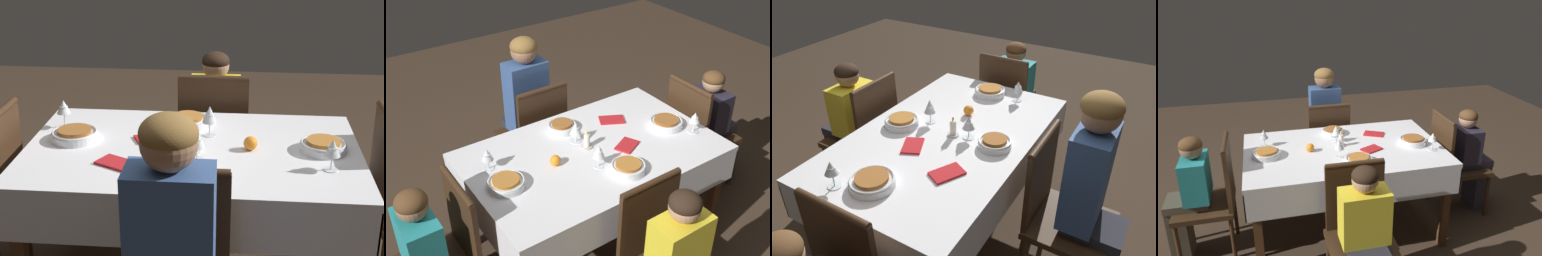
{
  "view_description": "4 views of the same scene",
  "coord_description": "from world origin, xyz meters",
  "views": [
    {
      "loc": [
        -0.23,
        2.53,
        1.86
      ],
      "look_at": [
        -0.0,
        0.02,
        0.87
      ],
      "focal_mm": 55.0,
      "sensor_mm": 36.0,
      "label": 1
    },
    {
      "loc": [
        -1.47,
        -1.98,
        2.48
      ],
      "look_at": [
        -0.06,
        0.08,
        0.91
      ],
      "focal_mm": 45.0,
      "sensor_mm": 36.0,
      "label": 2
    },
    {
      "loc": [
        1.57,
        1.05,
        1.94
      ],
      "look_at": [
        -0.05,
        0.1,
        0.81
      ],
      "focal_mm": 35.0,
      "sensor_mm": 36.0,
      "label": 3
    },
    {
      "loc": [
        -0.61,
        -2.68,
        2.02
      ],
      "look_at": [
        0.07,
        0.07,
        0.91
      ],
      "focal_mm": 35.0,
      "sensor_mm": 36.0,
      "label": 4
    }
  ],
  "objects": [
    {
      "name": "candle_centerpiece",
      "position": [
        -0.01,
        0.05,
        0.81
      ],
      "size": [
        0.07,
        0.07,
        0.12
      ],
      "color": "beige",
      "rests_on": "dining_table"
    },
    {
      "name": "bowl_south",
      "position": [
        0.05,
        -0.29,
        0.79
      ],
      "size": [
        0.21,
        0.21,
        0.06
      ],
      "color": "silver",
      "rests_on": "dining_table"
    },
    {
      "name": "wine_glass_east",
      "position": [
        0.67,
        -0.21,
        0.87
      ],
      "size": [
        0.07,
        0.07,
        0.15
      ],
      "color": "white",
      "rests_on": "dining_table"
    },
    {
      "name": "napkin_spare_side",
      "position": [
        0.32,
        0.21,
        0.77
      ],
      "size": [
        0.2,
        0.17,
        0.01
      ],
      "rotation": [
        0.0,
        0.0,
        -0.48
      ],
      "color": "red",
      "rests_on": "dining_table"
    },
    {
      "name": "chair_north",
      "position": [
        -0.0,
        0.72,
        0.51
      ],
      "size": [
        0.43,
        0.44,
        0.94
      ],
      "rotation": [
        0.0,
        0.0,
        3.14
      ],
      "color": "#382314",
      "rests_on": "ground_plane"
    },
    {
      "name": "bowl_north",
      "position": [
        -0.03,
        0.31,
        0.79
      ],
      "size": [
        0.19,
        0.19,
        0.06
      ],
      "color": "silver",
      "rests_on": "dining_table"
    },
    {
      "name": "chair_south",
      "position": [
        -0.07,
        -0.72,
        0.51
      ],
      "size": [
        0.43,
        0.44,
        0.94
      ],
      "color": "#382314",
      "rests_on": "ground_plane"
    },
    {
      "name": "bowl_east",
      "position": [
        0.58,
        -0.05,
        0.79
      ],
      "size": [
        0.23,
        0.23,
        0.06
      ],
      "color": "silver",
      "rests_on": "dining_table"
    },
    {
      "name": "chair_east",
      "position": [
        1.02,
        0.06,
        0.51
      ],
      "size": [
        0.44,
        0.43,
        0.94
      ],
      "rotation": [
        0.0,
        0.0,
        1.57
      ],
      "color": "#382314",
      "rests_on": "ground_plane"
    },
    {
      "name": "person_child_dark",
      "position": [
        1.2,
        0.06,
        0.54
      ],
      "size": [
        0.33,
        0.3,
        0.98
      ],
      "rotation": [
        0.0,
        0.0,
        1.57
      ],
      "color": "#383342",
      "rests_on": "ground_plane"
    },
    {
      "name": "person_adult_denim",
      "position": [
        -0.0,
        0.88,
        0.7
      ],
      "size": [
        0.3,
        0.34,
        1.24
      ],
      "rotation": [
        0.0,
        0.0,
        3.14
      ],
      "color": "#282833",
      "rests_on": "ground_plane"
    },
    {
      "name": "wine_glass_south",
      "position": [
        -0.07,
        -0.16,
        0.87
      ],
      "size": [
        0.07,
        0.07,
        0.15
      ],
      "color": "white",
      "rests_on": "dining_table"
    },
    {
      "name": "bowl_west",
      "position": [
        -0.61,
        -0.02,
        0.79
      ],
      "size": [
        0.22,
        0.22,
        0.06
      ],
      "color": "silver",
      "rests_on": "dining_table"
    },
    {
      "name": "chair_west",
      "position": [
        -1.02,
        -0.05,
        0.51
      ],
      "size": [
        0.44,
        0.43,
        0.94
      ],
      "rotation": [
        0.0,
        0.0,
        -1.57
      ],
      "color": "#382314",
      "rests_on": "ground_plane"
    },
    {
      "name": "ground_plane",
      "position": [
        0.0,
        0.0,
        0.0
      ],
      "size": [
        8.0,
        8.0,
        0.0
      ],
      "primitive_type": "plane",
      "color": "#3D2D21"
    },
    {
      "name": "wine_glass_north",
      "position": [
        -0.03,
        0.14,
        0.86
      ],
      "size": [
        0.07,
        0.07,
        0.15
      ],
      "color": "white",
      "rests_on": "dining_table"
    },
    {
      "name": "napkin_red_folded",
      "position": [
        0.21,
        -0.09,
        0.77
      ],
      "size": [
        0.19,
        0.16,
        0.01
      ],
      "rotation": [
        0.0,
        0.0,
        0.45
      ],
      "color": "red",
      "rests_on": "dining_table"
    },
    {
      "name": "orange_fruit",
      "position": [
        -0.27,
        0.0,
        0.8
      ],
      "size": [
        0.07,
        0.07,
        0.07
      ],
      "primitive_type": "sphere",
      "color": "orange",
      "rests_on": "dining_table"
    },
    {
      "name": "dining_table",
      "position": [
        0.0,
        0.0,
        0.68
      ],
      "size": [
        1.57,
        0.98,
        0.76
      ],
      "color": "silver",
      "rests_on": "ground_plane"
    },
    {
      "name": "wine_glass_west",
      "position": [
        -0.62,
        0.19,
        0.86
      ],
      "size": [
        0.07,
        0.07,
        0.14
      ],
      "color": "white",
      "rests_on": "dining_table"
    }
  ]
}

